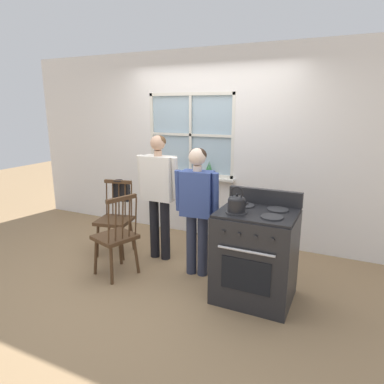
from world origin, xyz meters
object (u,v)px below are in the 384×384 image
Objects in this scene: chair_near_wall at (116,238)px; stove at (255,255)px; chair_by_window at (115,220)px; person_elderly_left at (159,187)px; potted_plant at (209,172)px; person_teen_center at (197,201)px; kettle at (237,203)px; handbag at (121,191)px.

chair_near_wall is 0.89× the size of stove.
person_elderly_left is (0.61, 0.13, 0.49)m from chair_by_window.
person_elderly_left is at bearing 163.05° from stove.
person_elderly_left reaches higher than chair_by_window.
person_elderly_left reaches higher than stove.
potted_plant is (0.28, 0.95, 0.05)m from person_elderly_left.
person_teen_center reaches higher than chair_by_window.
chair_near_wall is 0.65× the size of person_teen_center.
kettle reaches higher than stove.
stove is 4.39× the size of potted_plant.
person_elderly_left is (0.21, 0.61, 0.49)m from chair_near_wall.
person_teen_center is at bearing 134.32° from chair_near_wall.
potted_plant is (0.89, 1.07, 0.54)m from chair_by_window.
kettle is (1.19, -0.55, 0.08)m from person_elderly_left.
kettle is at bearing 110.64° from chair_near_wall.
chair_near_wall is 1.02m from person_teen_center.
chair_near_wall is (0.39, -0.49, 0.00)m from chair_by_window.
potted_plant is 0.81× the size of handbag.
person_teen_center is 5.98× the size of potted_plant.
kettle reaches higher than handbag.
person_teen_center reaches higher than stove.
person_elderly_left is 5.14× the size of handbag.
stove is (1.97, -0.29, 0.02)m from chair_by_window.
potted_plant is at bearing 41.98° from handbag.
chair_near_wall is 1.72m from potted_plant.
handbag is (-0.44, 0.72, 0.34)m from chair_near_wall.
kettle is at bearing -142.23° from stove.
chair_near_wall is at bearing -177.30° from kettle.
person_teen_center reaches higher than chair_near_wall.
person_elderly_left is at bearing -9.03° from handbag.
kettle is at bearing -24.57° from person_elderly_left.
person_elderly_left reaches higher than handbag.
stove reaches higher than chair_by_window.
stove is (1.57, 0.20, 0.02)m from chair_near_wall.
chair_by_window is 3.92× the size of kettle.
handbag is at bearing 161.28° from person_teen_center.
stove is 1.81m from potted_plant.
person_teen_center is 4.82× the size of handbag.
person_elderly_left is 0.68m from handbag.
kettle is (1.80, -0.42, 0.57)m from chair_by_window.
chair_by_window is at bearing -129.60° from potted_plant.
chair_by_window is 3.15× the size of handbag.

